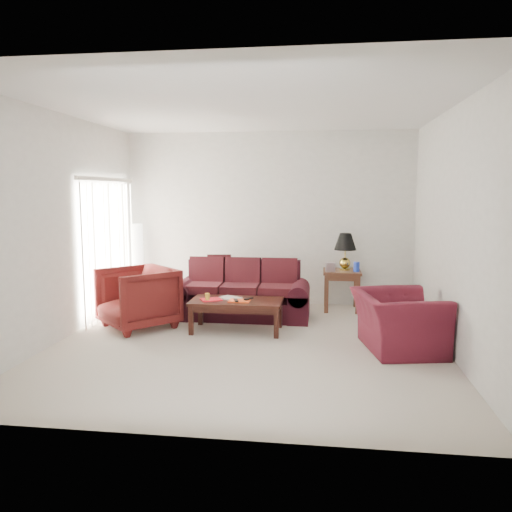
{
  "coord_description": "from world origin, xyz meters",
  "views": [
    {
      "loc": [
        0.93,
        -6.21,
        1.97
      ],
      "look_at": [
        0.0,
        0.85,
        1.05
      ],
      "focal_mm": 35.0,
      "sensor_mm": 36.0,
      "label": 1
    }
  ],
  "objects": [
    {
      "name": "table_lamp",
      "position": [
        1.32,
        2.15,
        0.98
      ],
      "size": [
        0.43,
        0.43,
        0.62
      ],
      "primitive_type": null,
      "rotation": [
        0.0,
        0.0,
        0.18
      ],
      "color": "gold",
      "rests_on": "end_table"
    },
    {
      "name": "magazine_red",
      "position": [
        -0.6,
        0.55,
        0.46
      ],
      "size": [
        0.35,
        0.31,
        0.02
      ],
      "primitive_type": "cube",
      "rotation": [
        0.0,
        0.0,
        0.46
      ],
      "color": "red",
      "rests_on": "coffee_table"
    },
    {
      "name": "remote_a",
      "position": [
        -0.23,
        0.46,
        0.48
      ],
      "size": [
        0.09,
        0.16,
        0.02
      ],
      "primitive_type": "cube",
      "rotation": [
        0.0,
        0.0,
        0.3
      ],
      "color": "black",
      "rests_on": "coffee_table"
    },
    {
      "name": "armchair_left",
      "position": [
        -1.7,
        0.6,
        0.44
      ],
      "size": [
        1.36,
        1.36,
        0.89
      ],
      "primitive_type": "imported",
      "rotation": [
        0.0,
        0.0,
        -0.76
      ],
      "color": "#491110",
      "rests_on": "ground"
    },
    {
      "name": "blinds",
      "position": [
        -2.42,
        1.3,
        1.08
      ],
      "size": [
        0.1,
        2.0,
        2.16
      ],
      "primitive_type": "cube",
      "color": "silver",
      "rests_on": "ground"
    },
    {
      "name": "throw_pillow",
      "position": [
        -0.81,
        2.13,
        0.69
      ],
      "size": [
        0.43,
        0.25,
        0.42
      ],
      "primitive_type": "cube",
      "rotation": [
        -0.21,
        0.0,
        0.14
      ],
      "color": "black",
      "rests_on": "sofa"
    },
    {
      "name": "sofa",
      "position": [
        -0.31,
        1.39,
        0.44
      ],
      "size": [
        2.18,
        1.04,
        0.87
      ],
      "primitive_type": null,
      "rotation": [
        0.0,
        0.0,
        -0.06
      ],
      "color": "black",
      "rests_on": "ground"
    },
    {
      "name": "clock",
      "position": [
        1.08,
        1.92,
        0.75
      ],
      "size": [
        0.16,
        0.1,
        0.15
      ],
      "primitive_type": "cube",
      "rotation": [
        0.0,
        0.0,
        0.31
      ],
      "color": "silver",
      "rests_on": "end_table"
    },
    {
      "name": "floor_lamp",
      "position": [
        -2.3,
        2.19,
        0.71
      ],
      "size": [
        0.27,
        0.27,
        1.43
      ],
      "primitive_type": null,
      "rotation": [
        0.0,
        0.0,
        -0.18
      ],
      "color": "white",
      "rests_on": "ground"
    },
    {
      "name": "yellow_glass",
      "position": [
        -0.64,
        0.48,
        0.51
      ],
      "size": [
        0.08,
        0.08,
        0.11
      ],
      "primitive_type": "cylinder",
      "rotation": [
        0.0,
        0.0,
        0.21
      ],
      "color": "gold",
      "rests_on": "coffee_table"
    },
    {
      "name": "remote_b",
      "position": [
        -0.07,
        0.57,
        0.48
      ],
      "size": [
        0.12,
        0.17,
        0.02
      ],
      "primitive_type": "cube",
      "rotation": [
        0.0,
        0.0,
        -0.47
      ],
      "color": "black",
      "rests_on": "coffee_table"
    },
    {
      "name": "magazine_orange",
      "position": [
        -0.19,
        0.51,
        0.46
      ],
      "size": [
        0.3,
        0.22,
        0.02
      ],
      "primitive_type": "cube",
      "rotation": [
        0.0,
        0.0,
        -0.02
      ],
      "color": "#E0491A",
      "rests_on": "coffee_table"
    },
    {
      "name": "magazine_white",
      "position": [
        -0.35,
        0.69,
        0.46
      ],
      "size": [
        0.36,
        0.33,
        0.02
      ],
      "primitive_type": "cube",
      "rotation": [
        0.0,
        0.0,
        -0.55
      ],
      "color": "silver",
      "rests_on": "coffee_table"
    },
    {
      "name": "armchair_right",
      "position": [
        1.89,
        0.02,
        0.36
      ],
      "size": [
        1.17,
        1.28,
        0.72
      ],
      "primitive_type": "imported",
      "rotation": [
        0.0,
        0.0,
        1.77
      ],
      "color": "#49101C",
      "rests_on": "ground"
    },
    {
      "name": "coffee_table",
      "position": [
        -0.24,
        0.6,
        0.23
      ],
      "size": [
        1.41,
        0.94,
        0.45
      ],
      "primitive_type": null,
      "rotation": [
        0.0,
        0.0,
        0.24
      ],
      "color": "#301E0E",
      "rests_on": "ground"
    },
    {
      "name": "blue_canister",
      "position": [
        1.51,
        2.0,
        0.75
      ],
      "size": [
        0.1,
        0.1,
        0.16
      ],
      "primitive_type": "cylinder",
      "rotation": [
        0.0,
        0.0,
        -0.05
      ],
      "color": "#1C37BC",
      "rests_on": "end_table"
    },
    {
      "name": "picture_frame",
      "position": [
        1.12,
        2.3,
        0.75
      ],
      "size": [
        0.14,
        0.17,
        0.05
      ],
      "primitive_type": "cube",
      "rotation": [
        1.36,
        0.0,
        0.01
      ],
      "color": "#B9B9BD",
      "rests_on": "end_table"
    },
    {
      "name": "floor",
      "position": [
        0.0,
        0.0,
        0.0
      ],
      "size": [
        5.0,
        5.0,
        0.0
      ],
      "primitive_type": "plane",
      "color": "beige",
      "rests_on": "ground"
    },
    {
      "name": "end_table",
      "position": [
        1.28,
        2.1,
        0.34
      ],
      "size": [
        0.66,
        0.66,
        0.67
      ],
      "primitive_type": null,
      "rotation": [
        0.0,
        0.0,
        0.07
      ],
      "color": "brown",
      "rests_on": "ground"
    }
  ]
}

